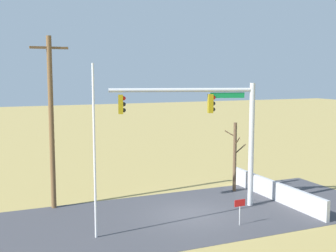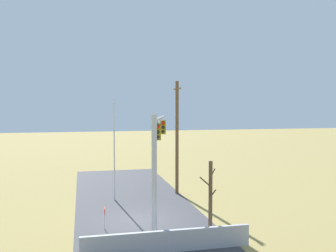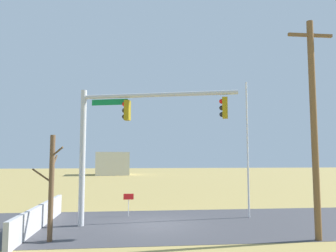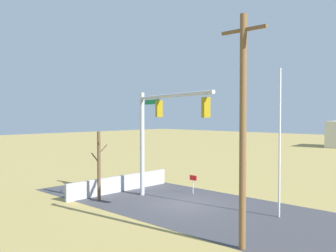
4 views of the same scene
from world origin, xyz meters
name	(u,v)px [view 1 (image 1 of 4)]	position (x,y,z in m)	size (l,w,h in m)	color
ground_plane	(192,214)	(0.00, 0.00, 0.00)	(160.00, 160.00, 0.00)	#9E894C
road_surface	(115,225)	(-4.00, 0.00, 0.01)	(28.00, 8.00, 0.01)	#3D3D42
sidewalk_corner	(265,203)	(4.48, 0.08, 0.00)	(6.00, 6.00, 0.01)	#B7B5AD
retaining_fence	(274,191)	(5.29, 0.39, 0.53)	(0.20, 8.20, 1.06)	#A8A8AD
signal_mast	(214,120)	(1.53, 0.65, 4.59)	(7.26, 2.30, 6.51)	#B2B5BA
flagpole	(94,152)	(-5.19, -1.21, 3.70)	(0.10, 0.10, 7.41)	silver
utility_pole	(51,120)	(-6.19, 3.79, 4.61)	(1.90, 0.26, 8.88)	brown
bare_tree	(235,156)	(4.24, 2.87, 2.12)	(1.27, 1.02, 4.12)	brown
open_sign	(240,206)	(1.29, -2.33, 0.91)	(0.56, 0.04, 1.22)	silver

